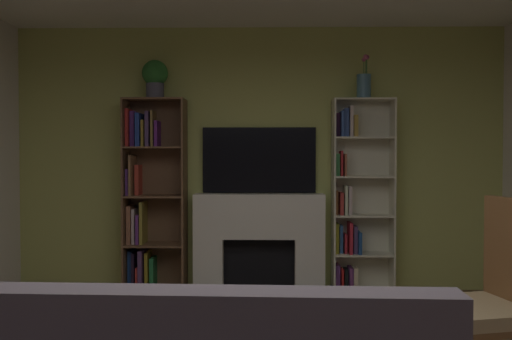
{
  "coord_description": "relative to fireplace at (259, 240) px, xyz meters",
  "views": [
    {
      "loc": [
        0.07,
        -2.61,
        1.41
      ],
      "look_at": [
        0.0,
        1.28,
        1.31
      ],
      "focal_mm": 38.82,
      "sensor_mm": 36.0,
      "label": 1
    }
  ],
  "objects": [
    {
      "name": "armchair",
      "position": [
        1.43,
        -2.29,
        0.01
      ],
      "size": [
        0.76,
        0.71,
        1.14
      ],
      "color": "brown",
      "rests_on": "ground_plane"
    },
    {
      "name": "vase_with_flowers",
      "position": [
        1.07,
        -0.02,
        1.59
      ],
      "size": [
        0.14,
        0.14,
        0.45
      ],
      "color": "teal",
      "rests_on": "bookshelf_right"
    },
    {
      "name": "bookshelf_right",
      "position": [
        1.0,
        0.03,
        0.41
      ],
      "size": [
        0.62,
        0.27,
        1.99
      ],
      "color": "beige",
      "rests_on": "ground_plane"
    },
    {
      "name": "bookshelf_left",
      "position": [
        -1.14,
        0.0,
        0.41
      ],
      "size": [
        0.62,
        0.34,
        1.99
      ],
      "color": "brown",
      "rests_on": "ground_plane"
    },
    {
      "name": "potted_plant",
      "position": [
        -1.06,
        -0.02,
        1.67
      ],
      "size": [
        0.26,
        0.26,
        0.4
      ],
      "color": "#4D4D5F",
      "rests_on": "bookshelf_left"
    },
    {
      "name": "fireplace",
      "position": [
        0.0,
        0.0,
        0.0
      ],
      "size": [
        1.44,
        0.55,
        1.02
      ],
      "color": "white",
      "rests_on": "ground_plane"
    },
    {
      "name": "tv",
      "position": [
        0.0,
        0.1,
        0.82
      ],
      "size": [
        1.18,
        0.06,
        0.68
      ],
      "primitive_type": "cube",
      "color": "black",
      "rests_on": "fireplace"
    },
    {
      "name": "wall_back_accent",
      "position": [
        0.0,
        0.16,
        0.83
      ],
      "size": [
        5.2,
        0.06,
        2.75
      ],
      "primitive_type": "cube",
      "color": "#B6BD61",
      "rests_on": "ground_plane"
    }
  ]
}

